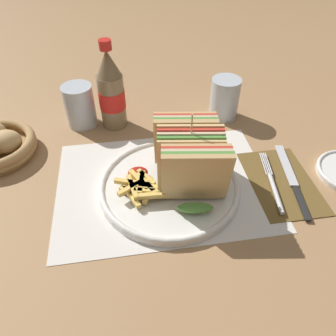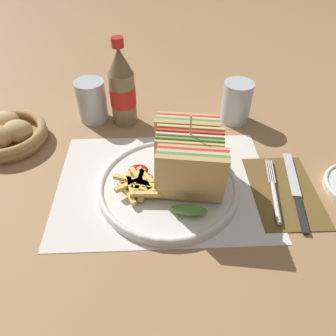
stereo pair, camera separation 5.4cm
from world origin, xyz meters
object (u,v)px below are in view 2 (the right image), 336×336
at_px(coke_bottle_near, 122,89).
at_px(bread_basket, 8,134).
at_px(fork, 275,195).
at_px(plate_main, 168,186).
at_px(club_sandwich, 189,160).
at_px(knife, 296,190).
at_px(glass_near, 236,105).
at_px(glass_far, 92,103).

xyz_separation_m(coke_bottle_near, bread_basket, (-0.27, -0.08, -0.07)).
bearing_deg(fork, bread_basket, 169.47).
bearing_deg(bread_basket, fork, -19.48).
height_order(fork, coke_bottle_near, coke_bottle_near).
bearing_deg(plate_main, club_sandwich, 0.70).
relative_size(plate_main, bread_basket, 1.59).
relative_size(knife, bread_basket, 1.22).
bearing_deg(coke_bottle_near, glass_near, -1.13).
relative_size(plate_main, glass_near, 2.69).
height_order(club_sandwich, coke_bottle_near, coke_bottle_near).
bearing_deg(glass_far, coke_bottle_near, -10.66).
xyz_separation_m(club_sandwich, bread_basket, (-0.40, 0.17, -0.05)).
bearing_deg(plate_main, glass_near, 53.59).
bearing_deg(bread_basket, plate_main, -24.91).
xyz_separation_m(club_sandwich, knife, (0.21, -0.02, -0.07)).
relative_size(fork, knife, 0.81).
xyz_separation_m(fork, bread_basket, (-0.57, 0.20, 0.02)).
bearing_deg(glass_near, plate_main, -126.41).
height_order(fork, bread_basket, bread_basket).
xyz_separation_m(glass_near, bread_basket, (-0.54, -0.07, -0.02)).
height_order(knife, glass_far, glass_far).
xyz_separation_m(plate_main, glass_near, (0.18, 0.24, 0.03)).
bearing_deg(knife, bread_basket, 172.04).
relative_size(fork, bread_basket, 0.99).
height_order(fork, knife, fork).
bearing_deg(coke_bottle_near, bread_basket, -163.60).
relative_size(plate_main, club_sandwich, 1.42).
height_order(fork, glass_far, glass_far).
bearing_deg(bread_basket, club_sandwich, -22.75).
distance_m(fork, knife, 0.05).
distance_m(plate_main, glass_far, 0.32).
xyz_separation_m(fork, glass_near, (-0.03, 0.27, 0.04)).
bearing_deg(knife, glass_near, 114.77).
relative_size(coke_bottle_near, glass_far, 2.05).
xyz_separation_m(knife, bread_basket, (-0.62, 0.19, 0.02)).
distance_m(glass_near, glass_far, 0.36).
bearing_deg(glass_near, glass_far, 176.72).
relative_size(club_sandwich, knife, 0.92).
relative_size(plate_main, knife, 1.30).
bearing_deg(fork, plate_main, -179.99).
bearing_deg(glass_near, knife, -74.18).
xyz_separation_m(plate_main, fork, (0.21, -0.03, -0.00)).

